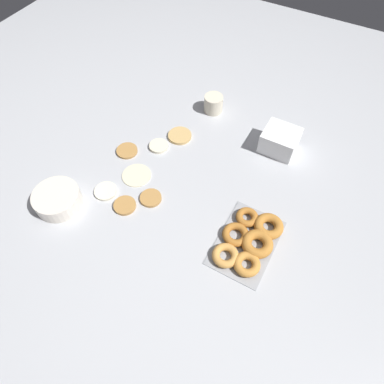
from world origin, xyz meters
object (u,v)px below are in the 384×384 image
Objects in this scene: pancake_0 at (159,146)px; pancake_6 at (151,198)px; pancake_3 at (125,205)px; pancake_4 at (106,191)px; batter_bowl at (57,199)px; pancake_2 at (137,175)px; donut_tray at (249,240)px; container_stack at (280,140)px; pancake_5 at (127,151)px; pancake_1 at (180,136)px; paper_cup at (213,104)px.

pancake_0 is 0.27m from pancake_6.
pancake_3 is at bearing -171.05° from pancake_0.
pancake_4 is 0.18m from batter_bowl.
pancake_2 is 0.41× the size of donut_tray.
container_stack is at bearing -42.82° from pancake_4.
pancake_5 is 0.35m from batter_bowl.
donut_tray reaches higher than pancake_3.
pancake_1 is 1.15× the size of pancake_5.
pancake_6 is at bearing -178.05° from paper_cup.
container_stack is 0.36m from paper_cup.
container_stack is at bearing -35.41° from pancake_3.
pancake_6 is at bearing 145.61° from container_stack.
pancake_4 is 0.58m from donut_tray.
pancake_5 is at bearing 153.57° from paper_cup.
pancake_2 is at bearing 59.11° from pancake_6.
pancake_4 is at bearing 166.25° from paper_cup.
paper_cup is (0.75, -0.27, 0.01)m from batter_bowl.
pancake_4 is at bearing 169.91° from pancake_0.
pancake_6 is at bearing -154.15° from pancake_0.
batter_bowl is at bearing 122.72° from pancake_6.
pancake_6 is (0.06, -0.17, 0.00)m from pancake_4.
pancake_4 is at bearing 108.69° from pancake_6.
container_stack is (0.42, -0.45, 0.04)m from pancake_2.
pancake_5 is at bearing -11.50° from batter_bowl.
paper_cup reaches higher than donut_tray.
paper_cup is at bearing -13.75° from pancake_4.
pancake_6 is 0.58× the size of container_stack.
donut_tray is at bearing -79.46° from pancake_3.
container_stack is at bearing -46.80° from pancake_2.
pancake_0 is at bearing 118.29° from container_stack.
paper_cup is at bearing 1.95° from pancake_6.
batter_bowl reaches higher than pancake_1.
pancake_2 is 0.31m from batter_bowl.
pancake_6 is at bearing 91.58° from donut_tray.
donut_tray is at bearing -74.09° from batter_bowl.
pancake_4 is (-0.13, 0.06, 0.00)m from pancake_2.
pancake_2 is at bearing 83.79° from donut_tray.
pancake_5 is (0.22, 0.05, -0.00)m from pancake_4.
pancake_3 is 1.02× the size of pancake_6.
pancake_1 is 0.58m from donut_tray.
pancake_0 is 0.47× the size of batter_bowl.
pancake_2 is (-0.27, 0.04, -0.00)m from pancake_1.
pancake_6 is (-0.24, -0.12, -0.00)m from pancake_0.
paper_cup reaches higher than pancake_6.
pancake_1 is at bearing -14.34° from pancake_4.
pancake_1 is 0.35m from pancake_6.
pancake_2 is 0.82× the size of container_stack.
pancake_6 is 0.57m from paper_cup.
pancake_0 is at bearing 25.85° from pancake_6.
pancake_0 reaches higher than pancake_5.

